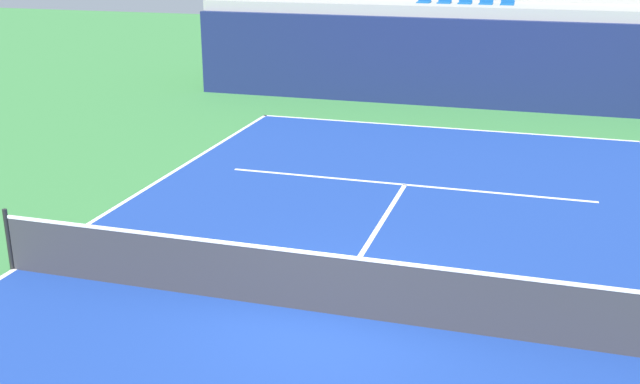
# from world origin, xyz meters

# --- Properties ---
(ground_plane) EXTENTS (80.00, 80.00, 0.00)m
(ground_plane) POSITION_xyz_m (0.00, 0.00, 0.00)
(ground_plane) COLOR #387A3D
(court_surface) EXTENTS (11.00, 24.00, 0.01)m
(court_surface) POSITION_xyz_m (0.00, 0.00, 0.01)
(court_surface) COLOR navy
(court_surface) RESTS_ON ground_plane
(baseline_far) EXTENTS (11.00, 0.10, 0.00)m
(baseline_far) POSITION_xyz_m (0.00, 11.95, 0.01)
(baseline_far) COLOR white
(baseline_far) RESTS_ON court_surface
(sideline_left) EXTENTS (0.10, 24.00, 0.00)m
(sideline_left) POSITION_xyz_m (-5.45, 0.00, 0.01)
(sideline_left) COLOR white
(sideline_left) RESTS_ON court_surface
(service_line_far) EXTENTS (8.26, 0.10, 0.00)m
(service_line_far) POSITION_xyz_m (0.00, 6.40, 0.01)
(service_line_far) COLOR white
(service_line_far) RESTS_ON court_surface
(centre_service_line) EXTENTS (0.10, 6.40, 0.00)m
(centre_service_line) POSITION_xyz_m (0.00, 3.20, 0.01)
(centre_service_line) COLOR white
(centre_service_line) RESTS_ON court_surface
(back_wall) EXTENTS (17.74, 0.30, 2.81)m
(back_wall) POSITION_xyz_m (0.00, 14.99, 1.41)
(back_wall) COLOR navy
(back_wall) RESTS_ON ground_plane
(stands_tier_lower) EXTENTS (17.74, 2.40, 3.16)m
(stands_tier_lower) POSITION_xyz_m (0.00, 16.34, 1.58)
(stands_tier_lower) COLOR #9E9E99
(stands_tier_lower) RESTS_ON ground_plane
(stands_tier_upper) EXTENTS (17.74, 2.40, 4.13)m
(stands_tier_upper) POSITION_xyz_m (0.00, 18.74, 2.06)
(stands_tier_upper) COLOR #9E9E99
(stands_tier_upper) RESTS_ON ground_plane
(seating_row_lower) EXTENTS (3.17, 0.44, 0.44)m
(seating_row_lower) POSITION_xyz_m (0.00, 16.44, 3.29)
(seating_row_lower) COLOR #145193
(seating_row_lower) RESTS_ON stands_tier_lower
(tennis_net) EXTENTS (11.08, 0.08, 1.07)m
(tennis_net) POSITION_xyz_m (0.00, 0.00, 0.51)
(tennis_net) COLOR black
(tennis_net) RESTS_ON court_surface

